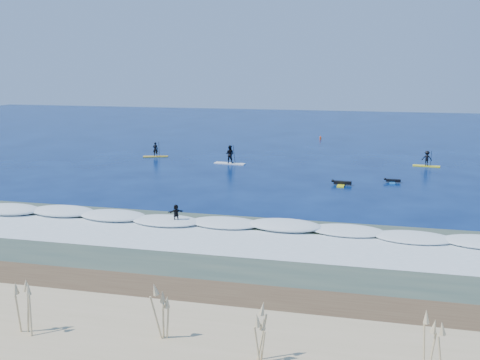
% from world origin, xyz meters
% --- Properties ---
extents(ground, '(160.00, 160.00, 0.00)m').
position_xyz_m(ground, '(0.00, 0.00, 0.00)').
color(ground, '#031440').
rests_on(ground, ground).
extents(wet_sand_strip, '(90.00, 5.00, 0.08)m').
position_xyz_m(wet_sand_strip, '(0.00, -21.50, 0.00)').
color(wet_sand_strip, '#4D3624').
rests_on(wet_sand_strip, ground).
extents(shallow_water, '(90.00, 13.00, 0.01)m').
position_xyz_m(shallow_water, '(0.00, -14.00, 0.01)').
color(shallow_water, '#324437').
rests_on(shallow_water, ground).
extents(breaking_wave, '(40.00, 6.00, 0.30)m').
position_xyz_m(breaking_wave, '(0.00, -10.00, 0.00)').
color(breaking_wave, white).
rests_on(breaking_wave, ground).
extents(whitewater, '(34.00, 5.00, 0.02)m').
position_xyz_m(whitewater, '(0.00, -13.00, 0.00)').
color(whitewater, silver).
rests_on(whitewater, ground).
extents(dune_grass, '(40.00, 4.00, 1.70)m').
position_xyz_m(dune_grass, '(0.00, -27.00, 1.85)').
color(dune_grass, '#DCBF87').
rests_on(dune_grass, dune).
extents(sup_paddler_left, '(2.88, 1.55, 1.97)m').
position_xyz_m(sup_paddler_left, '(-13.35, 14.00, 0.61)').
color(sup_paddler_left, gold).
rests_on(sup_paddler_left, ground).
extents(sup_paddler_center, '(3.39, 1.15, 2.33)m').
position_xyz_m(sup_paddler_center, '(-3.98, 11.67, 0.87)').
color(sup_paddler_center, white).
rests_on(sup_paddler_center, ground).
extents(sup_paddler_right, '(2.76, 0.99, 1.90)m').
position_xyz_m(sup_paddler_right, '(16.35, 14.85, 0.74)').
color(sup_paddler_right, yellow).
rests_on(sup_paddler_right, ground).
extents(prone_paddler_near, '(1.79, 2.27, 0.47)m').
position_xyz_m(prone_paddler_near, '(8.08, 4.09, 0.16)').
color(prone_paddler_near, yellow).
rests_on(prone_paddler_near, ground).
extents(prone_paddler_far, '(1.48, 1.88, 0.39)m').
position_xyz_m(prone_paddler_far, '(12.51, 6.10, 0.13)').
color(prone_paddler_far, '#185FB4').
rests_on(prone_paddler_far, ground).
extents(wave_surfer, '(1.68, 1.27, 1.22)m').
position_xyz_m(wave_surfer, '(-2.20, -10.37, 0.71)').
color(wave_surfer, silver).
rests_on(wave_surfer, breaking_wave).
extents(marker_buoy, '(0.24, 0.24, 0.59)m').
position_xyz_m(marker_buoy, '(4.01, 32.35, 0.26)').
color(marker_buoy, '#FC4D16').
rests_on(marker_buoy, ground).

